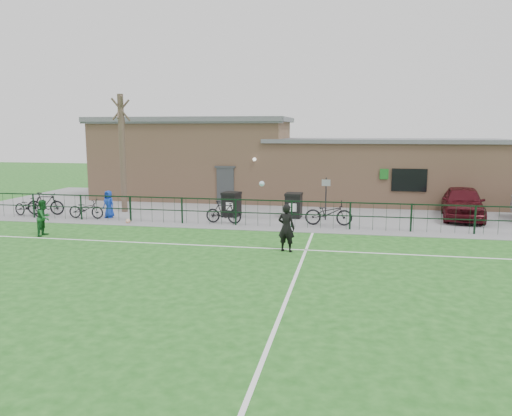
% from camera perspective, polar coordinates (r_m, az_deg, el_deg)
% --- Properties ---
extents(ground, '(90.00, 90.00, 0.00)m').
position_cam_1_polar(ground, '(14.36, -3.82, -8.20)').
color(ground, '#1B5619').
rests_on(ground, ground).
extents(paving_strip, '(34.00, 13.00, 0.02)m').
position_cam_1_polar(paving_strip, '(27.32, 3.38, 0.05)').
color(paving_strip, slate).
rests_on(paving_strip, ground).
extents(pitch_line_touch, '(28.00, 0.10, 0.01)m').
position_cam_1_polar(pitch_line_touch, '(21.77, 1.40, -2.24)').
color(pitch_line_touch, white).
rests_on(pitch_line_touch, ground).
extents(pitch_line_mid, '(28.00, 0.10, 0.01)m').
position_cam_1_polar(pitch_line_mid, '(18.12, -0.60, -4.54)').
color(pitch_line_mid, white).
rests_on(pitch_line_mid, ground).
extents(pitch_line_perp, '(0.10, 16.00, 0.01)m').
position_cam_1_polar(pitch_line_perp, '(14.00, 4.21, -8.64)').
color(pitch_line_perp, white).
rests_on(pitch_line_perp, ground).
extents(perimeter_fence, '(28.00, 0.10, 1.20)m').
position_cam_1_polar(perimeter_fence, '(21.86, 1.49, -0.61)').
color(perimeter_fence, black).
rests_on(perimeter_fence, ground).
extents(bare_tree, '(0.30, 0.30, 6.00)m').
position_cam_1_polar(bare_tree, '(26.44, -15.02, 5.98)').
color(bare_tree, '#49382C').
rests_on(bare_tree, ground).
extents(wheelie_bin_left, '(0.87, 0.95, 1.10)m').
position_cam_1_polar(wheelie_bin_left, '(24.46, -2.82, 0.34)').
color(wheelie_bin_left, black).
rests_on(wheelie_bin_left, paving_strip).
extents(wheelie_bin_right, '(0.77, 0.87, 1.11)m').
position_cam_1_polar(wheelie_bin_right, '(24.12, 4.32, 0.21)').
color(wheelie_bin_right, black).
rests_on(wheelie_bin_right, paving_strip).
extents(sign_post, '(0.08, 0.08, 2.00)m').
position_cam_1_polar(sign_post, '(23.59, 7.98, 1.04)').
color(sign_post, black).
rests_on(sign_post, paving_strip).
extents(car_maroon, '(2.41, 4.75, 1.55)m').
position_cam_1_polar(car_maroon, '(25.68, 22.54, 0.58)').
color(car_maroon, '#420B12').
rests_on(car_maroon, paving_strip).
extents(bicycle_a, '(1.91, 1.01, 0.96)m').
position_cam_1_polar(bicycle_a, '(26.87, -24.53, 0.15)').
color(bicycle_a, black).
rests_on(bicycle_a, paving_strip).
extents(bicycle_b, '(1.93, 0.78, 1.13)m').
position_cam_1_polar(bicycle_b, '(26.94, -22.92, 0.46)').
color(bicycle_b, black).
rests_on(bicycle_b, paving_strip).
extents(bicycle_c, '(1.76, 0.64, 0.92)m').
position_cam_1_polar(bicycle_c, '(25.21, -18.84, -0.09)').
color(bicycle_c, black).
rests_on(bicycle_c, paving_strip).
extents(bicycle_d, '(1.72, 0.61, 1.01)m').
position_cam_1_polar(bicycle_d, '(22.65, -3.73, -0.48)').
color(bicycle_d, black).
rests_on(bicycle_d, paving_strip).
extents(bicycle_e, '(2.12, 0.83, 1.09)m').
position_cam_1_polar(bicycle_e, '(22.36, 8.30, -0.57)').
color(bicycle_e, black).
rests_on(bicycle_e, paving_strip).
extents(spectator_child, '(0.74, 0.59, 1.32)m').
position_cam_1_polar(spectator_child, '(25.05, -16.48, 0.43)').
color(spectator_child, '#1234A9').
rests_on(spectator_child, paving_strip).
extents(goalkeeper_kick, '(1.87, 3.39, 2.15)m').
position_cam_1_polar(goalkeeper_kick, '(17.50, 3.41, -2.13)').
color(goalkeeper_kick, black).
rests_on(goalkeeper_kick, ground).
extents(outfield_player, '(0.58, 0.73, 1.46)m').
position_cam_1_polar(outfield_player, '(21.77, -23.08, -1.02)').
color(outfield_player, '#185523').
rests_on(outfield_player, ground).
extents(ball_ground, '(0.22, 0.22, 0.22)m').
position_cam_1_polar(ball_ground, '(23.44, -14.41, -1.46)').
color(ball_ground, silver).
rests_on(ball_ground, ground).
extents(clubhouse, '(24.25, 5.40, 4.96)m').
position_cam_1_polar(clubhouse, '(30.15, 2.50, 5.12)').
color(clubhouse, tan).
rests_on(clubhouse, ground).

